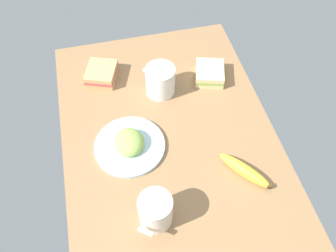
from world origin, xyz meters
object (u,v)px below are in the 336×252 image
at_px(plate_of_food, 129,144).
at_px(sandwich_side, 210,73).
at_px(coffee_mug_milky, 156,211).
at_px(coffee_mug_black, 160,80).
at_px(sandwich_main, 102,74).
at_px(banana, 245,170).

xyz_separation_m(plate_of_food, sandwich_side, (-0.21, 0.31, 0.01)).
bearing_deg(plate_of_food, sandwich_side, 124.41).
xyz_separation_m(coffee_mug_milky, sandwich_side, (-0.45, 0.28, -0.03)).
bearing_deg(plate_of_food, coffee_mug_milky, 7.26).
height_order(coffee_mug_black, sandwich_main, coffee_mug_black).
relative_size(plate_of_food, sandwich_side, 1.67).
distance_m(coffee_mug_milky, sandwich_main, 0.53).
bearing_deg(coffee_mug_black, sandwich_main, -119.42).
relative_size(coffee_mug_black, banana, 0.81).
relative_size(coffee_mug_milky, sandwich_side, 0.85).
bearing_deg(coffee_mug_black, banana, 24.45).
xyz_separation_m(plate_of_food, sandwich_main, (-0.30, -0.04, 0.01)).
distance_m(plate_of_food, sandwich_side, 0.38).
xyz_separation_m(coffee_mug_black, coffee_mug_milky, (0.43, -0.11, 0.00)).
height_order(sandwich_main, banana, sandwich_main).
height_order(coffee_mug_milky, sandwich_side, coffee_mug_milky).
bearing_deg(sandwich_main, sandwich_side, 76.88).
relative_size(coffee_mug_black, coffee_mug_milky, 1.13).
xyz_separation_m(plate_of_food, banana, (0.16, 0.30, 0.00)).
xyz_separation_m(plate_of_food, coffee_mug_milky, (0.23, 0.03, 0.04)).
xyz_separation_m(plate_of_food, coffee_mug_black, (-0.19, 0.14, 0.04)).
relative_size(sandwich_main, sandwich_side, 1.05).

